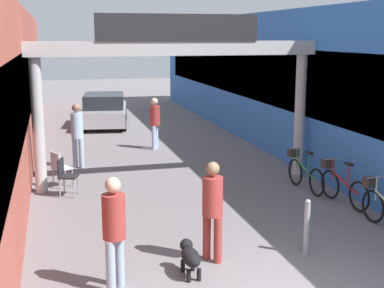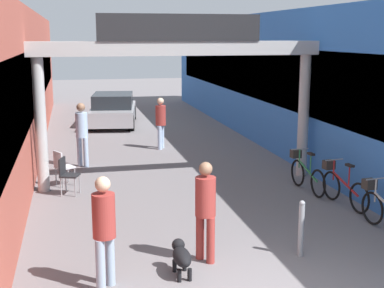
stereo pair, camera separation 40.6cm
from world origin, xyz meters
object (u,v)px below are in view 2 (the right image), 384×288
(pedestrian_companion, at_px, (104,225))
(parked_car_silver, at_px, (113,110))
(dog_on_leash, at_px, (181,256))
(cafe_chair_black_nearer, at_px, (67,172))
(bicycle_green_farthest, at_px, (305,173))
(pedestrian_carrying_crate, at_px, (82,130))
(pedestrian_elderly_walking, at_px, (161,120))
(pedestrian_with_dog, at_px, (205,205))
(cafe_chair_aluminium_farther, at_px, (62,165))
(bollard_post_metal, at_px, (301,228))
(bicycle_red_third, at_px, (342,186))

(pedestrian_companion, bearing_deg, parked_car_silver, 85.02)
(dog_on_leash, bearing_deg, cafe_chair_black_nearer, 110.13)
(bicycle_green_farthest, xyz_separation_m, parked_car_silver, (-3.77, 10.67, 0.21))
(pedestrian_carrying_crate, xyz_separation_m, pedestrian_elderly_walking, (2.59, 1.94, -0.09))
(pedestrian_with_dog, xyz_separation_m, cafe_chair_aluminium_farther, (-2.38, 5.18, -0.43))
(pedestrian_carrying_crate, xyz_separation_m, bollard_post_metal, (3.47, -7.26, -0.56))
(pedestrian_elderly_walking, distance_m, cafe_chair_black_nearer, 5.57)
(pedestrian_elderly_walking, xyz_separation_m, cafe_chair_aluminium_farther, (-3.14, -3.86, -0.43))
(cafe_chair_black_nearer, xyz_separation_m, cafe_chair_aluminium_farther, (-0.12, 0.80, 0.00))
(pedestrian_companion, relative_size, parked_car_silver, 0.41)
(bollard_post_metal, height_order, cafe_chair_aluminium_farther, bollard_post_metal)
(dog_on_leash, distance_m, bicycle_red_third, 4.97)
(pedestrian_carrying_crate, height_order, pedestrian_elderly_walking, pedestrian_carrying_crate)
(pedestrian_elderly_walking, bearing_deg, pedestrian_with_dog, -94.79)
(pedestrian_carrying_crate, distance_m, bicycle_green_farthest, 6.37)
(pedestrian_elderly_walking, height_order, bicycle_green_farthest, pedestrian_elderly_walking)
(pedestrian_carrying_crate, bearing_deg, bollard_post_metal, -64.50)
(pedestrian_carrying_crate, bearing_deg, bicycle_red_third, -41.37)
(pedestrian_with_dog, xyz_separation_m, bicycle_green_farthest, (3.38, 3.49, -0.54))
(pedestrian_with_dog, distance_m, dog_on_leash, 0.93)
(pedestrian_carrying_crate, bearing_deg, dog_on_leash, -79.97)
(pedestrian_elderly_walking, height_order, cafe_chair_black_nearer, pedestrian_elderly_walking)
(pedestrian_with_dog, height_order, cafe_chair_aluminium_farther, pedestrian_with_dog)
(pedestrian_carrying_crate, bearing_deg, parked_car_silver, 78.51)
(cafe_chair_black_nearer, bearing_deg, dog_on_leash, -69.87)
(bicycle_red_third, bearing_deg, dog_on_leash, -147.36)
(bollard_post_metal, distance_m, cafe_chair_black_nearer, 5.99)
(parked_car_silver, bearing_deg, dog_on_leash, -90.40)
(bicycle_red_third, relative_size, cafe_chair_aluminium_farther, 1.89)
(pedestrian_carrying_crate, bearing_deg, cafe_chair_black_nearer, -99.03)
(pedestrian_carrying_crate, xyz_separation_m, dog_on_leash, (1.33, -7.53, -0.74))
(bollard_post_metal, bearing_deg, cafe_chair_aluminium_farther, 126.91)
(bicycle_green_farthest, bearing_deg, pedestrian_companion, -140.92)
(dog_on_leash, bearing_deg, bollard_post_metal, 7.22)
(dog_on_leash, height_order, parked_car_silver, parked_car_silver)
(bollard_post_metal, bearing_deg, bicycle_red_third, 49.60)
(cafe_chair_aluminium_farther, bearing_deg, cafe_chair_black_nearer, -81.73)
(pedestrian_companion, bearing_deg, pedestrian_elderly_walking, 75.82)
(cafe_chair_black_nearer, distance_m, cafe_chair_aluminium_farther, 0.81)
(pedestrian_with_dog, relative_size, cafe_chair_black_nearer, 1.91)
(cafe_chair_black_nearer, height_order, cafe_chair_aluminium_farther, same)
(bicycle_green_farthest, bearing_deg, pedestrian_elderly_walking, 115.26)
(pedestrian_elderly_walking, relative_size, parked_car_silver, 0.40)
(pedestrian_companion, distance_m, bicycle_green_farthest, 6.54)
(dog_on_leash, height_order, bollard_post_metal, bollard_post_metal)
(pedestrian_with_dog, height_order, bicycle_green_farthest, pedestrian_with_dog)
(dog_on_leash, height_order, cafe_chair_black_nearer, cafe_chair_black_nearer)
(pedestrian_companion, distance_m, bollard_post_metal, 3.39)
(dog_on_leash, bearing_deg, pedestrian_carrying_crate, 100.03)
(cafe_chair_black_nearer, bearing_deg, pedestrian_elderly_walking, 57.04)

